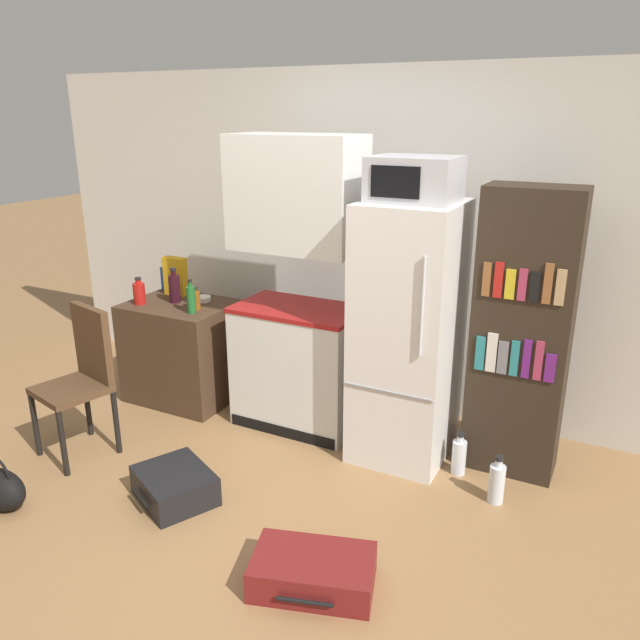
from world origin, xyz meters
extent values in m
plane|color=olive|center=(0.00, 0.00, 0.00)|extent=(24.00, 24.00, 0.00)
cube|color=silver|center=(0.20, 2.00, 1.22)|extent=(6.40, 0.10, 2.44)
cube|color=#422D1E|center=(-1.38, 1.30, 0.38)|extent=(0.78, 0.61, 0.77)
cube|color=silver|center=(-0.38, 1.34, 0.42)|extent=(0.85, 0.51, 0.84)
cube|color=maroon|center=(-0.38, 1.34, 0.85)|extent=(0.87, 0.53, 0.03)
cube|color=silver|center=(-0.38, 1.34, 1.64)|extent=(0.85, 0.44, 0.74)
cube|color=black|center=(-0.38, 1.08, 0.04)|extent=(0.82, 0.01, 0.08)
cube|color=white|center=(0.43, 1.29, 0.82)|extent=(0.58, 0.62, 1.64)
cube|color=gray|center=(0.43, 0.97, 0.56)|extent=(0.56, 0.01, 0.01)
cylinder|color=silver|center=(0.62, 0.96, 1.12)|extent=(0.02, 0.02, 0.58)
cube|color=#B7B7BC|center=(0.43, 1.29, 1.77)|extent=(0.49, 0.40, 0.26)
cube|color=black|center=(0.39, 1.09, 1.77)|extent=(0.29, 0.01, 0.17)
cube|color=#2D2319|center=(1.09, 1.44, 0.88)|extent=(0.55, 0.32, 1.75)
cube|color=teal|center=(0.89, 1.27, 0.79)|extent=(0.05, 0.01, 0.21)
cube|color=silver|center=(0.96, 1.27, 0.80)|extent=(0.06, 0.01, 0.24)
cube|color=slate|center=(1.02, 1.27, 0.78)|extent=(0.06, 0.01, 0.20)
cube|color=teal|center=(1.09, 1.27, 0.79)|extent=(0.05, 0.01, 0.21)
cube|color=#661E75|center=(1.15, 1.27, 0.80)|extent=(0.04, 0.01, 0.23)
cube|color=#A33351|center=(1.22, 1.27, 0.80)|extent=(0.04, 0.01, 0.24)
cube|color=#661E75|center=(1.29, 1.27, 0.77)|extent=(0.06, 0.01, 0.17)
cube|color=brown|center=(0.89, 1.27, 1.24)|extent=(0.04, 0.01, 0.20)
cube|color=red|center=(0.96, 1.27, 1.24)|extent=(0.05, 0.01, 0.21)
cube|color=gold|center=(1.02, 1.27, 1.22)|extent=(0.05, 0.01, 0.17)
cube|color=#A33351|center=(1.09, 1.27, 1.23)|extent=(0.05, 0.01, 0.18)
cube|color=black|center=(1.15, 1.27, 1.22)|extent=(0.05, 0.01, 0.17)
cube|color=brown|center=(1.22, 1.27, 1.25)|extent=(0.05, 0.01, 0.23)
cube|color=tan|center=(1.29, 1.27, 1.24)|extent=(0.05, 0.01, 0.20)
cylinder|color=#AD1914|center=(-1.63, 1.15, 0.85)|extent=(0.09, 0.09, 0.16)
cylinder|color=#AD1914|center=(-1.63, 1.15, 0.94)|extent=(0.04, 0.04, 0.03)
cylinder|color=black|center=(-1.63, 1.15, 0.96)|extent=(0.05, 0.05, 0.02)
cylinder|color=black|center=(-1.42, 1.31, 0.87)|extent=(0.08, 0.08, 0.21)
cylinder|color=black|center=(-1.42, 1.31, 0.99)|extent=(0.04, 0.04, 0.04)
cylinder|color=black|center=(-1.42, 1.31, 1.02)|extent=(0.04, 0.04, 0.02)
cylinder|color=#1E47A3|center=(-1.72, 1.55, 0.86)|extent=(0.08, 0.08, 0.19)
cylinder|color=#1E47A3|center=(-1.72, 1.55, 0.97)|extent=(0.03, 0.03, 0.03)
cylinder|color=black|center=(-1.72, 1.55, 1.00)|extent=(0.04, 0.04, 0.02)
cylinder|color=#1E6028|center=(-1.15, 1.15, 0.87)|extent=(0.06, 0.06, 0.19)
cylinder|color=#1E6028|center=(-1.15, 1.15, 0.98)|extent=(0.03, 0.03, 0.03)
cylinder|color=black|center=(-1.15, 1.15, 1.01)|extent=(0.03, 0.03, 0.02)
cylinder|color=brown|center=(-1.16, 1.23, 0.83)|extent=(0.06, 0.06, 0.13)
cylinder|color=brown|center=(-1.16, 1.23, 0.91)|extent=(0.03, 0.03, 0.02)
cylinder|color=black|center=(-1.16, 1.23, 0.93)|extent=(0.03, 0.03, 0.01)
cylinder|color=silver|center=(-1.26, 1.42, 0.79)|extent=(0.13, 0.13, 0.04)
cube|color=gold|center=(-1.54, 1.47, 0.92)|extent=(0.19, 0.07, 0.30)
cylinder|color=black|center=(-1.67, 0.15, 0.22)|extent=(0.04, 0.04, 0.44)
cylinder|color=black|center=(-1.32, 0.06, 0.22)|extent=(0.04, 0.04, 0.44)
cylinder|color=black|center=(-1.58, 0.51, 0.22)|extent=(0.04, 0.04, 0.44)
cylinder|color=black|center=(-1.23, 0.42, 0.22)|extent=(0.04, 0.04, 0.44)
cube|color=#4C331E|center=(-1.45, 0.29, 0.46)|extent=(0.49, 0.49, 0.04)
cube|color=#4C331E|center=(-1.40, 0.46, 0.73)|extent=(0.38, 0.14, 0.49)
cube|color=black|center=(-0.56, 0.18, 0.09)|extent=(0.56, 0.53, 0.18)
cylinder|color=black|center=(-0.65, -0.01, 0.09)|extent=(0.19, 0.11, 0.02)
cube|color=maroon|center=(0.48, -0.08, 0.08)|extent=(0.65, 0.50, 0.16)
cylinder|color=black|center=(0.54, -0.26, 0.08)|extent=(0.25, 0.09, 0.02)
cylinder|color=silver|center=(1.10, 1.00, 0.12)|extent=(0.09, 0.09, 0.23)
cylinder|color=silver|center=(1.10, 1.00, 0.25)|extent=(0.04, 0.04, 0.04)
cylinder|color=black|center=(1.10, 1.00, 0.28)|extent=(0.05, 0.05, 0.02)
cylinder|color=silver|center=(0.83, 1.19, 0.11)|extent=(0.09, 0.09, 0.22)
cylinder|color=silver|center=(0.83, 1.19, 0.24)|extent=(0.04, 0.04, 0.04)
cylinder|color=black|center=(0.83, 1.19, 0.27)|extent=(0.05, 0.05, 0.02)
camera|label=1|loc=(1.61, -2.20, 2.15)|focal=35.00mm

